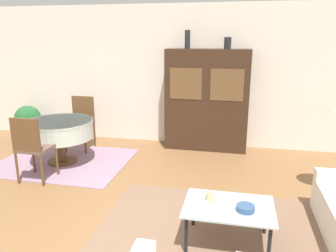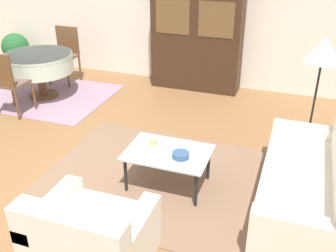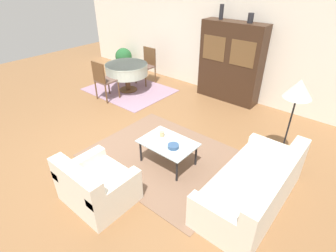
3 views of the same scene
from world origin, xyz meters
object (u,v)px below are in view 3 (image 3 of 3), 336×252
at_px(couch, 254,188).
at_px(dining_table, 127,70).
at_px(display_cabinet, 231,63).
at_px(bowl, 173,146).
at_px(dining_chair_far, 147,63).
at_px(potted_plant, 124,57).
at_px(vase_short, 251,18).
at_px(vase_tall, 221,12).
at_px(floor_lamp, 298,92).
at_px(armchair, 96,186).
at_px(cup, 162,134).
at_px(dining_chair_near, 103,78).
at_px(coffee_table, 168,144).

distance_m(couch, dining_table, 4.67).
distance_m(display_cabinet, bowl, 3.19).
distance_m(dining_chair_far, potted_plant, 1.45).
xyz_separation_m(display_cabinet, bowl, (0.71, -3.07, -0.48)).
xyz_separation_m(vase_short, potted_plant, (-4.07, -0.17, -1.58)).
bearing_deg(vase_tall, floor_lamp, -33.96).
distance_m(display_cabinet, dining_chair_far, 2.41).
bearing_deg(floor_lamp, dining_table, 176.01).
xyz_separation_m(armchair, potted_plant, (-4.04, 4.14, 0.13)).
height_order(cup, vase_short, vase_short).
height_order(dining_chair_far, bowl, dining_chair_far).
xyz_separation_m(display_cabinet, vase_tall, (-0.38, 0.00, 1.11)).
bearing_deg(potted_plant, vase_tall, 2.92).
relative_size(display_cabinet, floor_lamp, 1.28).
distance_m(armchair, floor_lamp, 3.34).
distance_m(armchair, dining_table, 4.02).
bearing_deg(armchair, dining_chair_near, 139.69).
height_order(couch, dining_chair_far, dining_chair_far).
distance_m(dining_table, cup, 3.14).
xyz_separation_m(couch, coffee_table, (-1.49, -0.09, 0.12)).
distance_m(couch, dining_chair_near, 4.46).
bearing_deg(potted_plant, armchair, -45.70).
distance_m(dining_table, vase_short, 3.28).
bearing_deg(vase_short, armchair, -90.38).
relative_size(floor_lamp, potted_plant, 2.09).
bearing_deg(coffee_table, couch, 3.55).
height_order(display_cabinet, floor_lamp, display_cabinet).
bearing_deg(vase_short, coffee_table, -86.09).
relative_size(cup, bowl, 0.51).
distance_m(coffee_table, vase_short, 3.41).
bearing_deg(potted_plant, dining_table, -38.68).
bearing_deg(couch, coffee_table, 93.55).
relative_size(armchair, vase_tall, 2.89).
relative_size(couch, bowl, 10.26).
xyz_separation_m(floor_lamp, cup, (-1.64, -1.34, -0.79)).
height_order(dining_table, potted_plant, dining_table).
bearing_deg(floor_lamp, potted_plant, 166.02).
bearing_deg(dining_chair_far, vase_short, -169.12).
relative_size(dining_chair_near, cup, 10.73).
relative_size(dining_table, dining_chair_far, 1.13).
bearing_deg(cup, dining_table, 148.51).
relative_size(dining_chair_near, vase_tall, 3.03).
xyz_separation_m(dining_chair_far, cup, (2.67, -2.42, -0.09)).
distance_m(armchair, dining_chair_near, 3.47).
height_order(dining_chair_near, floor_lamp, floor_lamp).
height_order(coffee_table, floor_lamp, floor_lamp).
height_order(vase_tall, vase_short, vase_tall).
xyz_separation_m(dining_chair_near, cup, (2.67, -0.86, -0.09)).
height_order(floor_lamp, bowl, floor_lamp).
xyz_separation_m(armchair, display_cabinet, (-0.31, 4.31, 0.66)).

